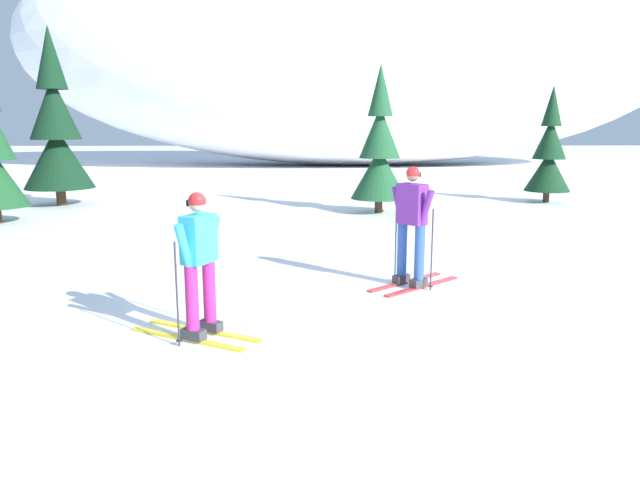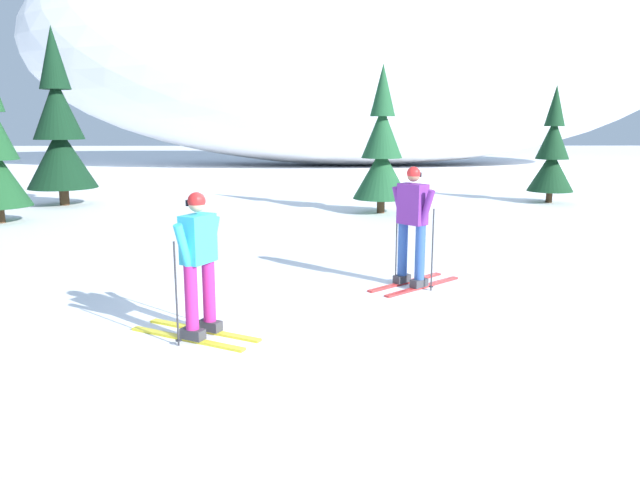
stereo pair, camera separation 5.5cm
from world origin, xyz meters
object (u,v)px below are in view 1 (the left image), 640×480
Objects in this scene: skier_cyan_jacket at (199,263)px; pine_tree_far_right at (549,154)px; pine_tree_center_left at (56,132)px; pine_tree_center_right at (380,152)px; skier_purple_jacket at (412,224)px.

skier_cyan_jacket is 14.99m from pine_tree_far_right.
pine_tree_center_left is 1.30× the size of pine_tree_center_right.
pine_tree_far_right is at bearing 1.39° from pine_tree_center_left.
pine_tree_center_right is (9.55, -1.78, -0.51)m from pine_tree_center_left.
pine_tree_far_right reaches higher than skier_cyan_jacket.
skier_cyan_jacket is at bearing -61.77° from pine_tree_center_left.
skier_purple_jacket reaches higher than skier_cyan_jacket.
pine_tree_center_left is at bearing -178.61° from pine_tree_far_right.
skier_cyan_jacket is at bearing -126.32° from pine_tree_far_right.
pine_tree_center_right is at bearing 86.86° from skier_purple_jacket.
skier_cyan_jacket is (-2.84, -2.19, -0.08)m from skier_purple_jacket.
skier_purple_jacket is 7.77m from pine_tree_center_right.
pine_tree_far_right is at bearing 53.68° from skier_cyan_jacket.
skier_purple_jacket is 13.23m from pine_tree_center_left.
pine_tree_center_left is (-6.28, 11.70, 1.32)m from skier_cyan_jacket.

